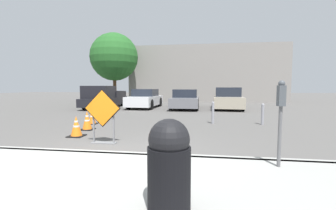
{
  "coord_description": "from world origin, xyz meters",
  "views": [
    {
      "loc": [
        1.92,
        -4.48,
        1.53
      ],
      "look_at": [
        0.36,
        6.29,
        0.65
      ],
      "focal_mm": 24.0,
      "sensor_mm": 36.0,
      "label": 1
    }
  ],
  "objects_px": {
    "parked_car_third": "(228,99)",
    "trash_bin": "(169,164)",
    "parked_car_second": "(185,99)",
    "parking_meter": "(281,109)",
    "traffic_cone_third": "(92,116)",
    "road_closed_sign": "(103,114)",
    "traffic_cone_nearest": "(76,127)",
    "bollard_second": "(263,113)",
    "traffic_cone_second": "(87,121)",
    "pickup_truck": "(104,98)",
    "bollard_nearest": "(213,112)",
    "parked_car_nearest": "(145,99)"
  },
  "relations": [
    {
      "from": "road_closed_sign",
      "to": "pickup_truck",
      "type": "relative_size",
      "value": 0.27
    },
    {
      "from": "traffic_cone_third",
      "to": "parking_meter",
      "type": "relative_size",
      "value": 0.43
    },
    {
      "from": "parked_car_nearest",
      "to": "parked_car_second",
      "type": "relative_size",
      "value": 0.97
    },
    {
      "from": "road_closed_sign",
      "to": "traffic_cone_second",
      "type": "bearing_deg",
      "value": 128.34
    },
    {
      "from": "parked_car_nearest",
      "to": "bollard_nearest",
      "type": "height_order",
      "value": "parked_car_nearest"
    },
    {
      "from": "parked_car_second",
      "to": "trash_bin",
      "type": "bearing_deg",
      "value": 92.87
    },
    {
      "from": "road_closed_sign",
      "to": "parked_car_second",
      "type": "height_order",
      "value": "road_closed_sign"
    },
    {
      "from": "traffic_cone_nearest",
      "to": "traffic_cone_second",
      "type": "relative_size",
      "value": 0.95
    },
    {
      "from": "parked_car_third",
      "to": "bollard_second",
      "type": "xyz_separation_m",
      "value": [
        0.59,
        -6.83,
        -0.22
      ]
    },
    {
      "from": "traffic_cone_second",
      "to": "parked_car_third",
      "type": "distance_m",
      "value": 10.65
    },
    {
      "from": "road_closed_sign",
      "to": "pickup_truck",
      "type": "xyz_separation_m",
      "value": [
        -4.4,
        9.87,
        -0.09
      ]
    },
    {
      "from": "trash_bin",
      "to": "bollard_nearest",
      "type": "relative_size",
      "value": 1.12
    },
    {
      "from": "traffic_cone_third",
      "to": "bollard_nearest",
      "type": "relative_size",
      "value": 0.69
    },
    {
      "from": "road_closed_sign",
      "to": "traffic_cone_second",
      "type": "relative_size",
      "value": 2.18
    },
    {
      "from": "traffic_cone_second",
      "to": "bollard_nearest",
      "type": "distance_m",
      "value": 4.96
    },
    {
      "from": "pickup_truck",
      "to": "parking_meter",
      "type": "distance_m",
      "value": 14.21
    },
    {
      "from": "pickup_truck",
      "to": "parked_car_nearest",
      "type": "distance_m",
      "value": 3.02
    },
    {
      "from": "parking_meter",
      "to": "pickup_truck",
      "type": "bearing_deg",
      "value": 126.07
    },
    {
      "from": "traffic_cone_nearest",
      "to": "bollard_nearest",
      "type": "bearing_deg",
      "value": 35.61
    },
    {
      "from": "bollard_nearest",
      "to": "traffic_cone_nearest",
      "type": "bearing_deg",
      "value": -144.39
    },
    {
      "from": "parked_car_third",
      "to": "bollard_second",
      "type": "bearing_deg",
      "value": 98.52
    },
    {
      "from": "pickup_truck",
      "to": "bollard_second",
      "type": "relative_size",
      "value": 6.21
    },
    {
      "from": "parked_car_second",
      "to": "parking_meter",
      "type": "height_order",
      "value": "parking_meter"
    },
    {
      "from": "traffic_cone_third",
      "to": "pickup_truck",
      "type": "height_order",
      "value": "pickup_truck"
    },
    {
      "from": "road_closed_sign",
      "to": "traffic_cone_second",
      "type": "xyz_separation_m",
      "value": [
        -1.41,
        1.78,
        -0.49
      ]
    },
    {
      "from": "parked_car_second",
      "to": "parking_meter",
      "type": "xyz_separation_m",
      "value": [
        2.43,
        -11.9,
        0.52
      ]
    },
    {
      "from": "traffic_cone_second",
      "to": "bollard_second",
      "type": "height_order",
      "value": "bollard_second"
    },
    {
      "from": "trash_bin",
      "to": "parking_meter",
      "type": "height_order",
      "value": "parking_meter"
    },
    {
      "from": "pickup_truck",
      "to": "parked_car_third",
      "type": "distance_m",
      "value": 8.95
    },
    {
      "from": "traffic_cone_nearest",
      "to": "parked_car_nearest",
      "type": "height_order",
      "value": "parked_car_nearest"
    },
    {
      "from": "road_closed_sign",
      "to": "parked_car_second",
      "type": "bearing_deg",
      "value": 81.52
    },
    {
      "from": "traffic_cone_nearest",
      "to": "traffic_cone_third",
      "type": "xyz_separation_m",
      "value": [
        -0.63,
        2.28,
        0.0
      ]
    },
    {
      "from": "traffic_cone_nearest",
      "to": "bollard_second",
      "type": "relative_size",
      "value": 0.73
    },
    {
      "from": "trash_bin",
      "to": "parked_car_second",
      "type": "bearing_deg",
      "value": 93.06
    },
    {
      "from": "parked_car_third",
      "to": "pickup_truck",
      "type": "bearing_deg",
      "value": 8.46
    },
    {
      "from": "traffic_cone_second",
      "to": "road_closed_sign",
      "type": "bearing_deg",
      "value": -51.66
    },
    {
      "from": "bollard_nearest",
      "to": "parking_meter",
      "type": "xyz_separation_m",
      "value": [
        0.84,
        -5.41,
        0.67
      ]
    },
    {
      "from": "traffic_cone_third",
      "to": "bollard_nearest",
      "type": "xyz_separation_m",
      "value": [
        4.95,
        0.81,
        0.18
      ]
    },
    {
      "from": "bollard_nearest",
      "to": "bollard_second",
      "type": "xyz_separation_m",
      "value": [
        1.98,
        0.0,
        -0.03
      ]
    },
    {
      "from": "parked_car_second",
      "to": "parking_meter",
      "type": "bearing_deg",
      "value": 101.35
    },
    {
      "from": "trash_bin",
      "to": "parking_meter",
      "type": "bearing_deg",
      "value": 43.69
    },
    {
      "from": "traffic_cone_nearest",
      "to": "road_closed_sign",
      "type": "bearing_deg",
      "value": -30.68
    },
    {
      "from": "road_closed_sign",
      "to": "traffic_cone_second",
      "type": "height_order",
      "value": "road_closed_sign"
    },
    {
      "from": "parked_car_second",
      "to": "bollard_second",
      "type": "bearing_deg",
      "value": 118.62
    },
    {
      "from": "traffic_cone_nearest",
      "to": "bollard_second",
      "type": "height_order",
      "value": "bollard_second"
    },
    {
      "from": "road_closed_sign",
      "to": "parked_car_second",
      "type": "xyz_separation_m",
      "value": [
        1.53,
        10.29,
        -0.18
      ]
    },
    {
      "from": "parked_car_third",
      "to": "trash_bin",
      "type": "distance_m",
      "value": 14.05
    },
    {
      "from": "parked_car_second",
      "to": "trash_bin",
      "type": "relative_size",
      "value": 4.32
    },
    {
      "from": "trash_bin",
      "to": "bollard_second",
      "type": "xyz_separation_m",
      "value": [
        2.84,
        7.04,
        -0.2
      ]
    },
    {
      "from": "traffic_cone_third",
      "to": "road_closed_sign",
      "type": "bearing_deg",
      "value": -58.53
    }
  ]
}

